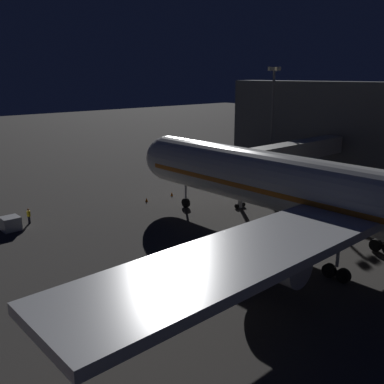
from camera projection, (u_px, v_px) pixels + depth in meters
name	position (u px, v px, depth m)	size (l,w,h in m)	color
ground_plane	(277.00, 238.00, 45.51)	(320.00, 320.00, 0.00)	#383533
airliner_at_gate	(369.00, 204.00, 37.22)	(57.85, 61.74, 18.53)	silver
jet_bridge	(280.00, 154.00, 59.40)	(24.78, 3.40, 7.49)	#9E9E99
apron_floodlight_mast	(272.00, 112.00, 74.28)	(2.90, 0.50, 17.75)	#59595E
baggage_container_mid_row	(11.00, 224.00, 47.49)	(1.87, 1.82, 1.51)	#B7BABF
ground_crew_near_nose_gear	(29.00, 215.00, 49.59)	(0.40, 0.40, 1.78)	black
traffic_cone_nose_port	(172.00, 194.00, 61.14)	(0.36, 0.36, 0.55)	orange
traffic_cone_nose_starboard	(147.00, 200.00, 58.29)	(0.36, 0.36, 0.55)	orange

